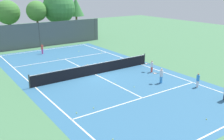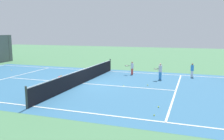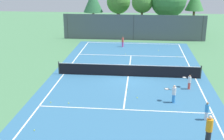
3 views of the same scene
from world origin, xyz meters
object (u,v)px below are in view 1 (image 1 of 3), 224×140
Objects in this scene: tennis_ball_7 at (58,59)px; tennis_ball_11 at (79,51)px; ball_crate at (87,67)px; tennis_ball_1 at (207,119)px; tennis_ball_8 at (66,75)px; tennis_ball_3 at (81,71)px; tennis_ball_0 at (113,139)px; tennis_ball_5 at (101,53)px; tennis_ball_10 at (31,65)px; player_4 at (151,66)px; tennis_ball_12 at (115,84)px; tennis_ball_4 at (134,87)px; tennis_ball_6 at (94,108)px; player_2 at (161,75)px; tennis_ball_2 at (76,113)px; player_1 at (198,80)px; player_0 at (42,49)px; tennis_ball_9 at (101,51)px.

tennis_ball_11 is (3.54, 1.93, 0.00)m from tennis_ball_7.
tennis_ball_1 is (0.80, -12.74, -0.15)m from ball_crate.
tennis_ball_8 is at bearing -165.55° from ball_crate.
ball_crate is 0.92m from tennis_ball_3.
tennis_ball_0 is 5.90m from tennis_ball_1.
tennis_ball_5 is 3.03m from tennis_ball_11.
player_4 is at bearing -44.94° from tennis_ball_10.
tennis_ball_11 is at bearing 28.58° from tennis_ball_7.
tennis_ball_11 and tennis_ball_12 have the same top height.
tennis_ball_4 is 4.70m from tennis_ball_6.
tennis_ball_10 is at bearing 122.77° from player_2.
tennis_ball_8 is at bearing -107.34° from tennis_ball_7.
tennis_ball_0 is at bearing -87.37° from tennis_ball_2.
ball_crate is 12.34m from tennis_ball_0.
tennis_ball_8 is at bearing 77.49° from tennis_ball_0.
player_4 is (-0.32, 4.86, 0.00)m from player_1.
tennis_ball_10 is 1.00× the size of tennis_ball_12.
player_0 reaches higher than tennis_ball_6.
tennis_ball_6 is at bearing -103.69° from tennis_ball_7.
player_4 reaches higher than tennis_ball_6.
tennis_ball_2 and tennis_ball_6 have the same top height.
tennis_ball_9 is (4.49, 11.77, 0.00)m from tennis_ball_4.
tennis_ball_12 is (-3.16, 1.95, -0.61)m from player_2.
tennis_ball_0 is at bearing -104.22° from tennis_ball_7.
ball_crate is 6.45× the size of tennis_ball_11.
tennis_ball_0 is 10.91m from tennis_ball_8.
tennis_ball_3 is 8.30m from tennis_ball_9.
tennis_ball_4 is 11.45m from tennis_ball_7.
tennis_ball_0 and tennis_ball_3 have the same top height.
player_2 is 18.82× the size of tennis_ball_2.
player_0 is at bearing 109.15° from player_1.
player_0 reaches higher than ball_crate.
tennis_ball_0 is at bearing -113.54° from ball_crate.
tennis_ball_3 and tennis_ball_8 have the same top height.
tennis_ball_5 is at bearing 55.50° from tennis_ball_6.
ball_crate is 7.49m from tennis_ball_9.
tennis_ball_11 is at bearing 55.16° from tennis_ball_8.
player_4 is at bearing 22.65° from tennis_ball_6.
ball_crate is (-4.73, 9.07, -0.39)m from player_1.
tennis_ball_8 is (-7.05, -5.17, 0.00)m from tennis_ball_5.
tennis_ball_11 is at bearing 146.98° from tennis_ball_9.
tennis_ball_10 is at bearing 114.00° from tennis_ball_4.
tennis_ball_0 and tennis_ball_4 have the same top height.
tennis_ball_4 is 1.00× the size of tennis_ball_9.
tennis_ball_0 is 1.00× the size of tennis_ball_7.
tennis_ball_12 is at bearing -59.68° from tennis_ball_8.
tennis_ball_2 and tennis_ball_4 have the same top height.
tennis_ball_5 is 1.00× the size of tennis_ball_7.
tennis_ball_1 is (-2.23, -5.97, -0.61)m from player_2.
tennis_ball_6 is at bearing -100.61° from tennis_ball_8.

